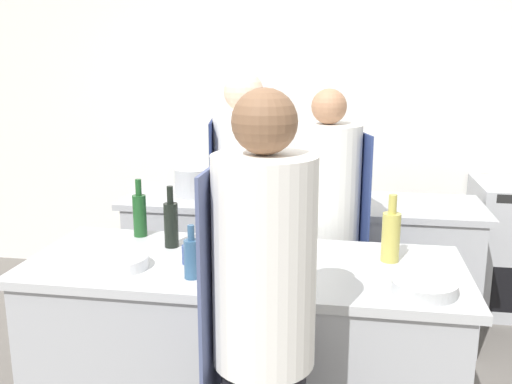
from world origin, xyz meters
The scene contains 16 objects.
wall_back centered at (0.00, 2.13, 1.40)m, with size 8.00×0.06×2.80m.
prep_counter centered at (0.00, 0.00, 0.44)m, with size 2.00×0.80×0.89m.
pass_counter centered at (0.15, 1.22, 0.44)m, with size 2.34×0.66×0.89m.
chef_at_prep_near centered at (0.20, -0.67, 0.86)m, with size 0.36×0.35×1.71m.
chef_at_stove centered at (0.34, 0.74, 0.81)m, with size 0.43×0.42×1.64m.
chef_at_pass_far centered at (-0.11, 0.59, 0.87)m, with size 0.37×0.36×1.73m.
bottle_olive_oil centered at (-0.39, 0.16, 1.01)m, with size 0.07×0.07×0.31m.
bottle_vinegar centered at (0.66, 0.13, 1.01)m, with size 0.08×0.08×0.31m.
bottle_wine centered at (-0.61, 0.30, 1.01)m, with size 0.07×0.07×0.30m.
bottle_cooking_oil centered at (-0.18, -0.22, 0.98)m, with size 0.07×0.07×0.23m.
bowl_mixing_large centered at (0.18, 0.06, 0.92)m, with size 0.17×0.17×0.06m.
bowl_prep_small centered at (-0.54, -0.16, 0.91)m, with size 0.27×0.27×0.05m.
bowl_ceramic_blue centered at (0.78, -0.22, 0.91)m, with size 0.26×0.26×0.05m.
bowl_wooden_salad centered at (-0.02, 0.19, 0.92)m, with size 0.25×0.25×0.06m.
cup centered at (-0.23, -0.05, 0.93)m, with size 0.08×0.08×0.08m.
stockpot centered at (-0.59, 1.21, 0.98)m, with size 0.23×0.23×0.19m.
Camera 1 is at (0.47, -2.42, 1.80)m, focal length 40.00 mm.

